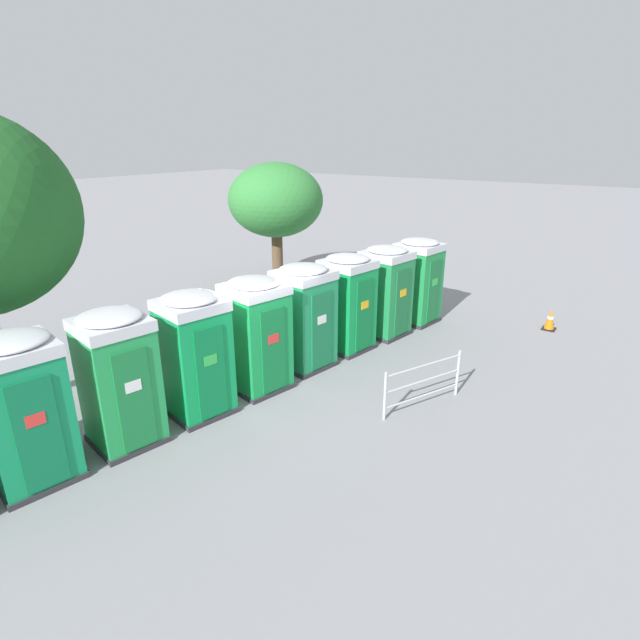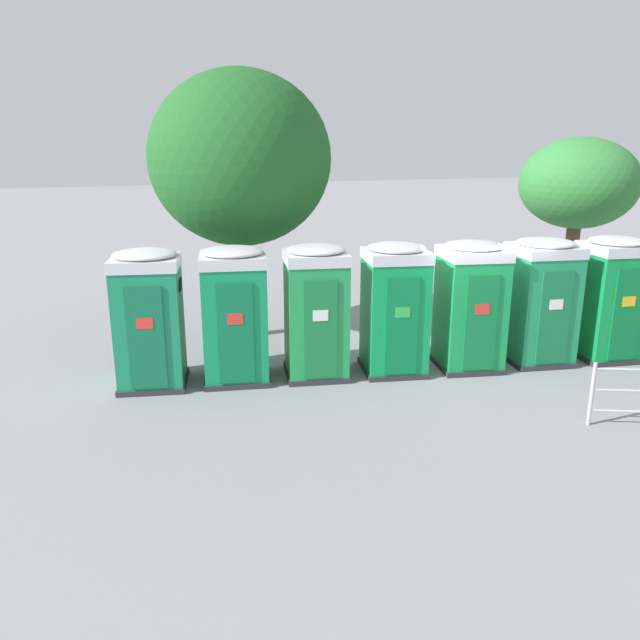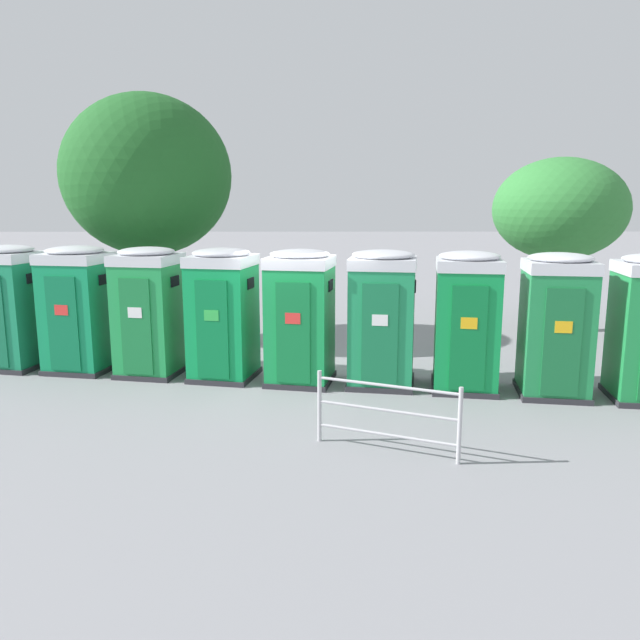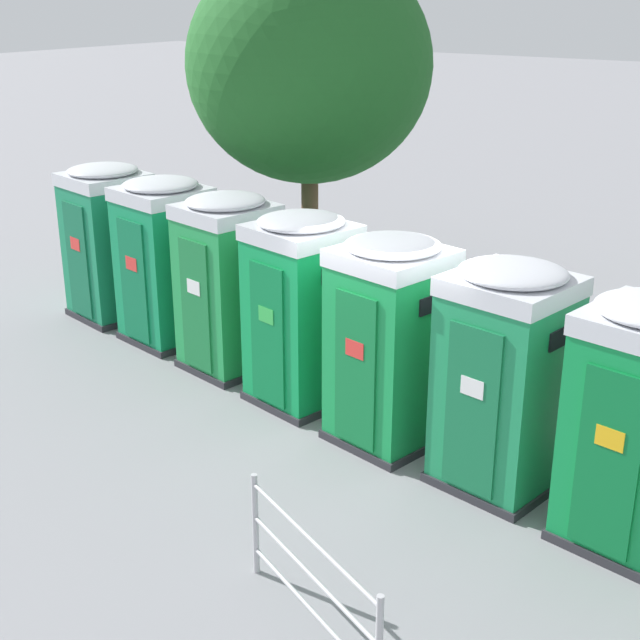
{
  "view_description": "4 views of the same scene",
  "coord_description": "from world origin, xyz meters",
  "px_view_note": "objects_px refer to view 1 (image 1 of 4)",
  "views": [
    {
      "loc": [
        -7.63,
        -7.18,
        5.31
      ],
      "look_at": [
        1.92,
        -0.67,
        1.08
      ],
      "focal_mm": 28.0,
      "sensor_mm": 36.0,
      "label": 1
    },
    {
      "loc": [
        -6.87,
        -10.46,
        4.33
      ],
      "look_at": [
        -2.98,
        0.27,
        1.09
      ],
      "focal_mm": 35.0,
      "sensor_mm": 36.0,
      "label": 2
    },
    {
      "loc": [
        0.2,
        -11.87,
        3.41
      ],
      "look_at": [
        0.3,
        -0.36,
        1.21
      ],
      "focal_mm": 35.0,
      "sensor_mm": 36.0,
      "label": 3
    },
    {
      "loc": [
        4.76,
        -8.81,
        5.2
      ],
      "look_at": [
        -1.27,
        -0.06,
        1.2
      ],
      "focal_mm": 50.0,
      "sensor_mm": 36.0,
      "label": 4
    }
  ],
  "objects_px": {
    "street_tree_1": "(276,201)",
    "traffic_cone": "(550,320)",
    "portapotty_1": "(24,409)",
    "portapotty_5": "(304,316)",
    "portapotty_2": "(119,379)",
    "portapotty_3": "(195,354)",
    "portapotty_6": "(347,302)",
    "portapotty_4": "(257,334)",
    "event_barrier": "(423,382)",
    "portapotty_8": "(417,281)",
    "portapotty_7": "(386,291)"
  },
  "relations": [
    {
      "from": "portapotty_8",
      "to": "street_tree_1",
      "type": "distance_m",
      "value": 6.19
    },
    {
      "from": "portapotty_2",
      "to": "portapotty_4",
      "type": "bearing_deg",
      "value": -11.59
    },
    {
      "from": "portapotty_1",
      "to": "portapotty_6",
      "type": "bearing_deg",
      "value": -10.37
    },
    {
      "from": "street_tree_1",
      "to": "traffic_cone",
      "type": "height_order",
      "value": "street_tree_1"
    },
    {
      "from": "traffic_cone",
      "to": "event_barrier",
      "type": "bearing_deg",
      "value": 168.45
    },
    {
      "from": "traffic_cone",
      "to": "portapotty_1",
      "type": "bearing_deg",
      "value": 155.07
    },
    {
      "from": "portapotty_4",
      "to": "portapotty_6",
      "type": "distance_m",
      "value": 3.06
    },
    {
      "from": "portapotty_7",
      "to": "event_barrier",
      "type": "xyz_separation_m",
      "value": [
        -3.26,
        -2.58,
        -0.72
      ]
    },
    {
      "from": "portapotty_4",
      "to": "portapotty_6",
      "type": "relative_size",
      "value": 1.0
    },
    {
      "from": "portapotty_4",
      "to": "street_tree_1",
      "type": "bearing_deg",
      "value": 35.68
    },
    {
      "from": "portapotty_4",
      "to": "traffic_cone",
      "type": "height_order",
      "value": "portapotty_4"
    },
    {
      "from": "portapotty_1",
      "to": "portapotty_6",
      "type": "relative_size",
      "value": 1.0
    },
    {
      "from": "portapotty_1",
      "to": "portapotty_2",
      "type": "distance_m",
      "value": 1.53
    },
    {
      "from": "portapotty_4",
      "to": "portapotty_3",
      "type": "bearing_deg",
      "value": 168.48
    },
    {
      "from": "portapotty_2",
      "to": "portapotty_4",
      "type": "relative_size",
      "value": 1.0
    },
    {
      "from": "portapotty_3",
      "to": "portapotty_4",
      "type": "bearing_deg",
      "value": -11.52
    },
    {
      "from": "portapotty_4",
      "to": "portapotty_5",
      "type": "relative_size",
      "value": 1.0
    },
    {
      "from": "portapotty_1",
      "to": "portapotty_2",
      "type": "height_order",
      "value": "same"
    },
    {
      "from": "portapotty_4",
      "to": "portapotty_6",
      "type": "xyz_separation_m",
      "value": [
        3.02,
        -0.47,
        0.0
      ]
    },
    {
      "from": "traffic_cone",
      "to": "portapotty_5",
      "type": "bearing_deg",
      "value": 143.16
    },
    {
      "from": "portapotty_3",
      "to": "portapotty_1",
      "type": "bearing_deg",
      "value": 168.61
    },
    {
      "from": "portapotty_8",
      "to": "street_tree_1",
      "type": "bearing_deg",
      "value": 84.26
    },
    {
      "from": "portapotty_7",
      "to": "street_tree_1",
      "type": "height_order",
      "value": "street_tree_1"
    },
    {
      "from": "portapotty_1",
      "to": "street_tree_1",
      "type": "height_order",
      "value": "street_tree_1"
    },
    {
      "from": "portapotty_3",
      "to": "street_tree_1",
      "type": "distance_m",
      "value": 9.43
    },
    {
      "from": "portapotty_7",
      "to": "portapotty_8",
      "type": "distance_m",
      "value": 1.53
    },
    {
      "from": "portapotty_2",
      "to": "portapotty_6",
      "type": "height_order",
      "value": "same"
    },
    {
      "from": "portapotty_2",
      "to": "portapotty_4",
      "type": "distance_m",
      "value": 3.06
    },
    {
      "from": "portapotty_3",
      "to": "portapotty_5",
      "type": "height_order",
      "value": "same"
    },
    {
      "from": "portapotty_1",
      "to": "portapotty_7",
      "type": "bearing_deg",
      "value": -10.85
    },
    {
      "from": "portapotty_6",
      "to": "portapotty_2",
      "type": "bearing_deg",
      "value": 169.81
    },
    {
      "from": "portapotty_5",
      "to": "traffic_cone",
      "type": "bearing_deg",
      "value": -36.84
    },
    {
      "from": "traffic_cone",
      "to": "street_tree_1",
      "type": "bearing_deg",
      "value": 95.67
    },
    {
      "from": "portapotty_6",
      "to": "street_tree_1",
      "type": "relative_size",
      "value": 0.56
    },
    {
      "from": "portapotty_6",
      "to": "portapotty_8",
      "type": "xyz_separation_m",
      "value": [
        2.99,
        -0.65,
        0.0
      ]
    },
    {
      "from": "portapotty_8",
      "to": "traffic_cone",
      "type": "distance_m",
      "value": 4.0
    },
    {
      "from": "portapotty_8",
      "to": "event_barrier",
      "type": "xyz_separation_m",
      "value": [
        -4.76,
        -2.29,
        -0.72
      ]
    },
    {
      "from": "portapotty_3",
      "to": "portapotty_8",
      "type": "xyz_separation_m",
      "value": [
        7.51,
        -1.42,
        0.0
      ]
    },
    {
      "from": "portapotty_5",
      "to": "portapotty_2",
      "type": "bearing_deg",
      "value": 170.04
    },
    {
      "from": "portapotty_4",
      "to": "portapotty_1",
      "type": "bearing_deg",
      "value": 168.57
    },
    {
      "from": "portapotty_4",
      "to": "event_barrier",
      "type": "bearing_deg",
      "value": -69.81
    },
    {
      "from": "portapotty_4",
      "to": "portapotty_7",
      "type": "relative_size",
      "value": 1.0
    },
    {
      "from": "portapotty_3",
      "to": "portapotty_8",
      "type": "relative_size",
      "value": 1.0
    },
    {
      "from": "portapotty_1",
      "to": "portapotty_4",
      "type": "relative_size",
      "value": 1.0
    },
    {
      "from": "street_tree_1",
      "to": "event_barrier",
      "type": "height_order",
      "value": "street_tree_1"
    },
    {
      "from": "street_tree_1",
      "to": "portapotty_8",
      "type": "bearing_deg",
      "value": -95.74
    },
    {
      "from": "portapotty_2",
      "to": "event_barrier",
      "type": "relative_size",
      "value": 1.35
    },
    {
      "from": "portapotty_2",
      "to": "portapotty_7",
      "type": "xyz_separation_m",
      "value": [
        7.51,
        -1.43,
        -0.0
      ]
    },
    {
      "from": "portapotty_6",
      "to": "portapotty_8",
      "type": "height_order",
      "value": "same"
    },
    {
      "from": "portapotty_1",
      "to": "portapotty_5",
      "type": "height_order",
      "value": "same"
    }
  ]
}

